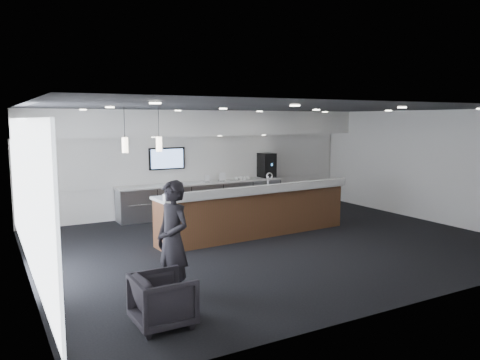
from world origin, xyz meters
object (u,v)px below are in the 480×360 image
service_counter (255,212)px  lounge_guest (173,240)px  coffee_machine (267,165)px  armchair (163,300)px

service_counter → lounge_guest: lounge_guest is taller
service_counter → coffee_machine: size_ratio=6.62×
service_counter → lounge_guest: size_ratio=2.72×
coffee_machine → lounge_guest: (-5.30, -5.70, -0.41)m
service_counter → armchair: service_counter is taller
coffee_machine → lounge_guest: size_ratio=0.41×
armchair → service_counter: bearing=-45.6°
service_counter → armchair: size_ratio=6.42×
service_counter → coffee_machine: coffee_machine is taller
service_counter → coffee_machine: bearing=50.3°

